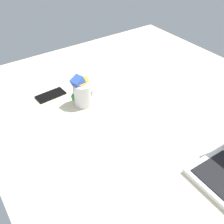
{
  "coord_description": "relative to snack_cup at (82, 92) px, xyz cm",
  "views": [
    {
      "loc": [
        57.87,
        -67.62,
        92.13
      ],
      "look_at": [
        -11.65,
        -19.96,
        24.0
      ],
      "focal_mm": 41.82,
      "sensor_mm": 36.0,
      "label": 1
    }
  ],
  "objects": [
    {
      "name": "snack_cup",
      "position": [
        0.0,
        0.0,
        0.0
      ],
      "size": [
        9.21,
        10.14,
        14.82
      ],
      "color": "silver",
      "rests_on": "bed_mattress"
    },
    {
      "name": "bed_mattress",
      "position": [
        30.82,
        23.23,
        -15.37
      ],
      "size": [
        180.0,
        140.0,
        18.0
      ],
      "primitive_type": "cube",
      "color": "beige",
      "rests_on": "ground"
    },
    {
      "name": "cell_phone",
      "position": [
        -14.39,
        -10.19,
        -5.97
      ],
      "size": [
        7.67,
        14.4,
        0.8
      ],
      "primitive_type": "cube",
      "rotation": [
        0.0,
        0.0,
        0.06
      ],
      "color": "black",
      "rests_on": "bed_mattress"
    }
  ]
}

